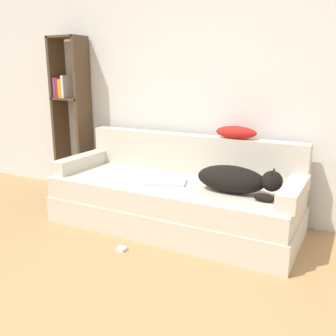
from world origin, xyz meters
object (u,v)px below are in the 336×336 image
throw_pillow (236,132)px  power_adapter (122,249)px  dog (237,180)px  laptop (166,182)px  bookshelf (70,108)px  couch (173,204)px

throw_pillow → power_adapter: bearing=-120.4°
power_adapter → dog: bearing=37.7°
laptop → throw_pillow: 0.79m
laptop → power_adapter: bearing=-117.9°
throw_pillow → laptop: bearing=-137.8°
dog → laptop: 0.66m
dog → throw_pillow: size_ratio=1.84×
dog → power_adapter: 1.10m
laptop → throw_pillow: (0.49, 0.45, 0.43)m
dog → bookshelf: 2.26m
bookshelf → couch: bearing=-14.4°
dog → throw_pillow: (-0.16, 0.43, 0.32)m
throw_pillow → bookshelf: bearing=179.5°
couch → throw_pillow: (0.46, 0.38, 0.66)m
laptop → bookshelf: size_ratio=0.23×
dog → throw_pillow: bearing=110.5°
dog → bookshelf: size_ratio=0.40×
couch → dog: (0.62, -0.05, 0.34)m
couch → dog: 0.71m
couch → laptop: (-0.03, -0.07, 0.23)m
couch → laptop: size_ratio=5.62×
bookshelf → power_adapter: (1.41, -1.04, -0.99)m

